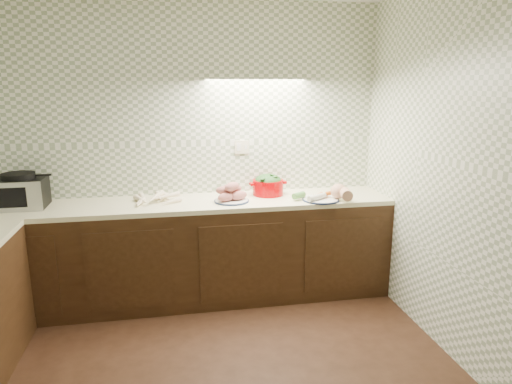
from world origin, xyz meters
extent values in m
cube|color=gray|center=(0.00, 1.78, 1.30)|extent=(3.60, 0.05, 2.60)
cube|color=gray|center=(1.78, 0.00, 1.30)|extent=(0.05, 3.60, 2.60)
cube|color=beige|center=(0.55, 1.79, 1.32)|extent=(0.13, 0.01, 0.12)
cube|color=black|center=(0.00, 1.50, 0.43)|extent=(3.60, 0.60, 0.86)
cube|color=#F3EABD|center=(0.00, 1.50, 0.88)|extent=(3.60, 0.60, 0.04)
cube|color=black|center=(-1.32, 1.57, 1.02)|extent=(0.40, 0.31, 0.24)
cube|color=#9E9FA3|center=(-1.31, 1.41, 1.02)|extent=(0.40, 0.02, 0.24)
cube|color=black|center=(-1.31, 1.41, 1.02)|extent=(0.26, 0.01, 0.16)
cylinder|color=black|center=(-1.32, 1.57, 1.16)|extent=(0.26, 0.26, 0.05)
cone|color=#F7E6C4|center=(-0.18, 1.46, 0.92)|extent=(0.06, 0.25, 0.04)
cone|color=#F7E6C4|center=(-0.33, 1.53, 0.92)|extent=(0.16, 0.16, 0.04)
cone|color=#F7E6C4|center=(-0.36, 1.45, 0.92)|extent=(0.18, 0.15, 0.05)
cone|color=#F7E6C4|center=(-0.10, 1.53, 0.93)|extent=(0.08, 0.23, 0.05)
cone|color=#F7E6C4|center=(-0.21, 1.53, 0.92)|extent=(0.14, 0.23, 0.05)
cone|color=#F7E6C4|center=(-0.13, 1.58, 0.93)|extent=(0.08, 0.21, 0.05)
cone|color=#F7E6C4|center=(-0.27, 1.57, 0.92)|extent=(0.05, 0.24, 0.05)
cone|color=#F7E6C4|center=(-0.15, 1.58, 0.92)|extent=(0.18, 0.17, 0.04)
cone|color=#F7E6C4|center=(-0.27, 1.44, 0.94)|extent=(0.19, 0.19, 0.05)
cone|color=#F7E6C4|center=(-0.36, 1.48, 0.95)|extent=(0.12, 0.22, 0.05)
cone|color=#F7E6C4|center=(-0.27, 1.45, 0.95)|extent=(0.21, 0.16, 0.04)
cone|color=#F7E6C4|center=(-0.27, 1.49, 0.94)|extent=(0.09, 0.24, 0.05)
cylinder|color=#111E42|center=(0.40, 1.43, 0.91)|extent=(0.30, 0.30, 0.01)
cylinder|color=white|center=(0.40, 1.43, 0.91)|extent=(0.28, 0.28, 0.02)
ellipsoid|color=#AB5E5A|center=(0.35, 1.39, 0.95)|extent=(0.18, 0.14, 0.08)
ellipsoid|color=#AB5E5A|center=(0.46, 1.42, 0.95)|extent=(0.18, 0.14, 0.08)
ellipsoid|color=#AB5E5A|center=(0.38, 1.48, 0.95)|extent=(0.18, 0.14, 0.08)
ellipsoid|color=#AB5E5A|center=(0.35, 1.44, 1.00)|extent=(0.18, 0.14, 0.08)
ellipsoid|color=#AB5E5A|center=(0.43, 1.49, 1.00)|extent=(0.18, 0.14, 0.08)
ellipsoid|color=#AB5E5A|center=(0.41, 1.42, 1.03)|extent=(0.18, 0.14, 0.08)
cylinder|color=black|center=(0.40, 1.62, 0.93)|extent=(0.14, 0.14, 0.05)
sphere|color=maroon|center=(0.38, 1.62, 0.97)|extent=(0.08, 0.08, 0.08)
sphere|color=beige|center=(0.42, 1.63, 0.96)|extent=(0.05, 0.05, 0.05)
cylinder|color=#AB0004|center=(0.76, 1.62, 0.97)|extent=(0.31, 0.31, 0.14)
cube|color=#AB0004|center=(0.61, 1.60, 1.01)|extent=(0.04, 0.06, 0.02)
cube|color=#AB0004|center=(0.91, 1.63, 1.01)|extent=(0.04, 0.06, 0.02)
ellipsoid|color=#2C5D25|center=(0.76, 1.62, 1.03)|extent=(0.25, 0.25, 0.14)
cylinder|color=#111E42|center=(1.17, 1.34, 0.91)|extent=(0.32, 0.32, 0.01)
cylinder|color=white|center=(1.17, 1.34, 0.91)|extent=(0.30, 0.30, 0.02)
cone|color=#DC5619|center=(1.13, 1.36, 0.93)|extent=(0.16, 0.15, 0.04)
cone|color=#DC5619|center=(1.13, 1.37, 0.93)|extent=(0.19, 0.10, 0.04)
cone|color=#DC5619|center=(1.16, 1.38, 0.93)|extent=(0.18, 0.12, 0.04)
cone|color=#DC5619|center=(1.14, 1.38, 0.95)|extent=(0.18, 0.12, 0.04)
cylinder|color=silver|center=(1.12, 1.29, 0.94)|extent=(0.20, 0.16, 0.05)
cylinder|color=#427A32|center=(0.99, 1.38, 0.94)|extent=(0.14, 0.12, 0.06)
camera|label=1|loc=(-0.09, -2.33, 1.89)|focal=32.00mm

